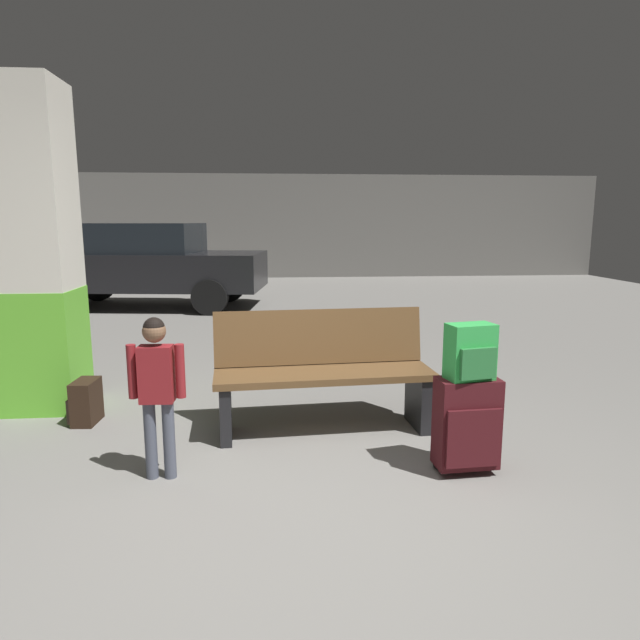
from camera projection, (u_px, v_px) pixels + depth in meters
The scene contains 9 objects.
ground_plane at pixel (288, 354), 6.78m from camera, with size 18.00×18.00×0.10m, color gray.
garage_back_wall at pixel (278, 226), 15.21m from camera, with size 18.00×0.12×2.80m, color slate.
structural_pillar at pixel (36, 252), 4.48m from camera, with size 0.57×0.57×2.64m.
bench at pixel (323, 372), 4.14m from camera, with size 1.63×0.63×0.89m.
suitcase at pixel (467, 423), 3.42m from camera, with size 0.39×0.25×0.60m.
backpack_bright at pixel (471, 352), 3.34m from camera, with size 0.31×0.24×0.34m.
child at pixel (157, 381), 3.30m from camera, with size 0.34×0.20×1.00m.
backpack_dark_floor at pixel (85, 402), 4.30m from camera, with size 0.21×0.29×0.34m.
parked_car_far at pixel (146, 263), 9.99m from camera, with size 4.28×2.21×1.51m.
Camera 1 is at (-0.18, -2.61, 1.55)m, focal length 31.18 mm.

